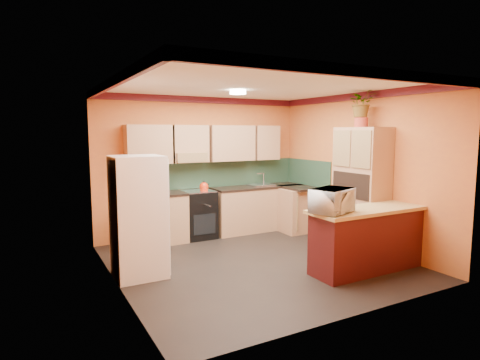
# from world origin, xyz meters

# --- Properties ---
(room_shell) EXTENTS (4.24, 4.24, 2.72)m
(room_shell) POSITION_xyz_m (0.02, 0.28, 2.09)
(room_shell) COLOR black
(room_shell) RESTS_ON ground
(base_cabinets_back) EXTENTS (3.65, 0.60, 0.88)m
(base_cabinets_back) POSITION_xyz_m (0.41, 1.80, 0.44)
(base_cabinets_back) COLOR tan
(base_cabinets_back) RESTS_ON ground
(countertop_back) EXTENTS (3.65, 0.62, 0.04)m
(countertop_back) POSITION_xyz_m (0.41, 1.80, 0.90)
(countertop_back) COLOR black
(countertop_back) RESTS_ON base_cabinets_back
(stove) EXTENTS (0.58, 0.58, 0.91)m
(stove) POSITION_xyz_m (-0.22, 1.80, 0.46)
(stove) COLOR black
(stove) RESTS_ON ground
(kettle) EXTENTS (0.21, 0.21, 0.18)m
(kettle) POSITION_xyz_m (-0.12, 1.75, 1.00)
(kettle) COLOR red
(kettle) RESTS_ON stove
(sink) EXTENTS (0.48, 0.40, 0.03)m
(sink) POSITION_xyz_m (1.18, 1.80, 0.94)
(sink) COLOR silver
(sink) RESTS_ON countertop_back
(base_cabinets_right) EXTENTS (0.60, 0.80, 0.88)m
(base_cabinets_right) POSITION_xyz_m (1.80, 1.29, 0.44)
(base_cabinets_right) COLOR tan
(base_cabinets_right) RESTS_ON ground
(countertop_right) EXTENTS (0.62, 0.80, 0.04)m
(countertop_right) POSITION_xyz_m (1.80, 1.29, 0.90)
(countertop_right) COLOR black
(countertop_right) RESTS_ON base_cabinets_right
(fridge) EXTENTS (0.68, 0.66, 1.70)m
(fridge) POSITION_xyz_m (-1.75, 0.29, 0.85)
(fridge) COLOR white
(fridge) RESTS_ON ground
(pantry) EXTENTS (0.48, 0.90, 2.10)m
(pantry) POSITION_xyz_m (1.85, -0.33, 1.05)
(pantry) COLOR tan
(pantry) RESTS_ON ground
(fern_pot) EXTENTS (0.22, 0.22, 0.16)m
(fern_pot) POSITION_xyz_m (1.85, -0.28, 2.18)
(fern_pot) COLOR #A63928
(fern_pot) RESTS_ON pantry
(fern) EXTENTS (0.56, 0.52, 0.49)m
(fern) POSITION_xyz_m (1.85, -0.28, 2.51)
(fern) COLOR tan
(fern) RESTS_ON fern_pot
(breakfast_bar) EXTENTS (1.80, 0.55, 0.88)m
(breakfast_bar) POSITION_xyz_m (1.26, -1.08, 0.44)
(breakfast_bar) COLOR #4B1113
(breakfast_bar) RESTS_ON ground
(bar_top) EXTENTS (1.90, 0.65, 0.05)m
(bar_top) POSITION_xyz_m (1.26, -1.08, 0.91)
(bar_top) COLOR tan
(bar_top) RESTS_ON breakfast_bar
(microwave) EXTENTS (0.71, 0.60, 0.33)m
(microwave) POSITION_xyz_m (0.55, -1.08, 1.10)
(microwave) COLOR white
(microwave) RESTS_ON bar_top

